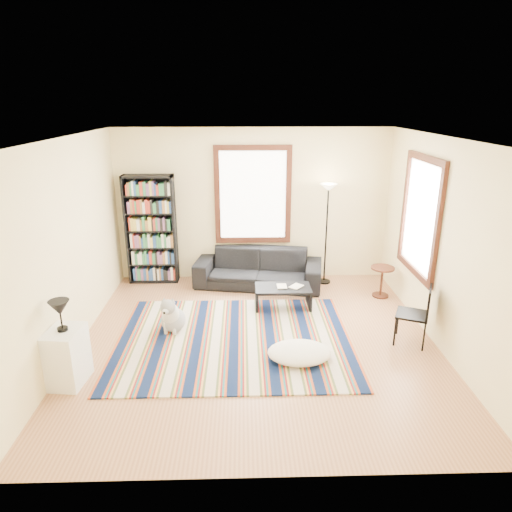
{
  "coord_description": "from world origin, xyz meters",
  "views": [
    {
      "loc": [
        -0.18,
        -5.76,
        3.25
      ],
      "look_at": [
        0.0,
        0.5,
        1.1
      ],
      "focal_mm": 32.0,
      "sensor_mm": 36.0,
      "label": 1
    }
  ],
  "objects_px": {
    "dog": "(173,313)",
    "sofa": "(258,268)",
    "bookshelf": "(151,230)",
    "white_cabinet": "(67,357)",
    "coffee_table": "(283,297)",
    "side_table": "(381,282)",
    "floor_lamp": "(326,235)",
    "floor_cushion": "(299,353)",
    "folding_chair": "(412,314)"
  },
  "relations": [
    {
      "from": "dog",
      "to": "sofa",
      "type": "bearing_deg",
      "value": 62.98
    },
    {
      "from": "bookshelf",
      "to": "white_cabinet",
      "type": "relative_size",
      "value": 2.86
    },
    {
      "from": "coffee_table",
      "to": "side_table",
      "type": "distance_m",
      "value": 1.79
    },
    {
      "from": "sofa",
      "to": "coffee_table",
      "type": "distance_m",
      "value": 1.05
    },
    {
      "from": "sofa",
      "to": "floor_lamp",
      "type": "xyz_separation_m",
      "value": [
        1.23,
        0.1,
        0.6
      ]
    },
    {
      "from": "floor_cushion",
      "to": "side_table",
      "type": "height_order",
      "value": "side_table"
    },
    {
      "from": "coffee_table",
      "to": "folding_chair",
      "type": "height_order",
      "value": "folding_chair"
    },
    {
      "from": "side_table",
      "to": "dog",
      "type": "height_order",
      "value": "dog"
    },
    {
      "from": "floor_cushion",
      "to": "dog",
      "type": "relative_size",
      "value": 1.49
    },
    {
      "from": "side_table",
      "to": "white_cabinet",
      "type": "xyz_separation_m",
      "value": [
        -4.5,
        -2.43,
        0.08
      ]
    },
    {
      "from": "white_cabinet",
      "to": "dog",
      "type": "xyz_separation_m",
      "value": [
        1.07,
        1.29,
        -0.07
      ]
    },
    {
      "from": "floor_lamp",
      "to": "dog",
      "type": "distance_m",
      "value": 3.19
    },
    {
      "from": "floor_cushion",
      "to": "folding_chair",
      "type": "xyz_separation_m",
      "value": [
        1.61,
        0.42,
        0.33
      ]
    },
    {
      "from": "sofa",
      "to": "coffee_table",
      "type": "height_order",
      "value": "sofa"
    },
    {
      "from": "floor_cushion",
      "to": "floor_lamp",
      "type": "relative_size",
      "value": 0.45
    },
    {
      "from": "sofa",
      "to": "side_table",
      "type": "xyz_separation_m",
      "value": [
        2.11,
        -0.57,
        -0.06
      ]
    },
    {
      "from": "coffee_table",
      "to": "floor_lamp",
      "type": "distance_m",
      "value": 1.57
    },
    {
      "from": "coffee_table",
      "to": "dog",
      "type": "bearing_deg",
      "value": -156.44
    },
    {
      "from": "white_cabinet",
      "to": "dog",
      "type": "relative_size",
      "value": 1.24
    },
    {
      "from": "bookshelf",
      "to": "side_table",
      "type": "distance_m",
      "value": 4.21
    },
    {
      "from": "floor_cushion",
      "to": "folding_chair",
      "type": "height_order",
      "value": "folding_chair"
    },
    {
      "from": "folding_chair",
      "to": "floor_cushion",
      "type": "bearing_deg",
      "value": -141.23
    },
    {
      "from": "coffee_table",
      "to": "side_table",
      "type": "bearing_deg",
      "value": 12.83
    },
    {
      "from": "sofa",
      "to": "floor_cushion",
      "type": "relative_size",
      "value": 2.71
    },
    {
      "from": "bookshelf",
      "to": "folding_chair",
      "type": "distance_m",
      "value": 4.73
    },
    {
      "from": "sofa",
      "to": "folding_chair",
      "type": "relative_size",
      "value": 2.65
    },
    {
      "from": "floor_cushion",
      "to": "coffee_table",
      "type": "bearing_deg",
      "value": 92.92
    },
    {
      "from": "folding_chair",
      "to": "dog",
      "type": "distance_m",
      "value": 3.41
    },
    {
      "from": "side_table",
      "to": "folding_chair",
      "type": "xyz_separation_m",
      "value": [
        -0.05,
        -1.59,
        0.16
      ]
    },
    {
      "from": "sofa",
      "to": "bookshelf",
      "type": "xyz_separation_m",
      "value": [
        -1.95,
        0.27,
        0.67
      ]
    },
    {
      "from": "sofa",
      "to": "dog",
      "type": "distance_m",
      "value": 2.15
    },
    {
      "from": "bookshelf",
      "to": "floor_lamp",
      "type": "bearing_deg",
      "value": -3.05
    },
    {
      "from": "coffee_table",
      "to": "floor_lamp",
      "type": "relative_size",
      "value": 0.48
    },
    {
      "from": "bookshelf",
      "to": "floor_lamp",
      "type": "distance_m",
      "value": 3.19
    },
    {
      "from": "folding_chair",
      "to": "dog",
      "type": "bearing_deg",
      "value": -163.43
    },
    {
      "from": "sofa",
      "to": "floor_lamp",
      "type": "height_order",
      "value": "floor_lamp"
    },
    {
      "from": "coffee_table",
      "to": "folding_chair",
      "type": "bearing_deg",
      "value": -35.21
    },
    {
      "from": "coffee_table",
      "to": "floor_lamp",
      "type": "xyz_separation_m",
      "value": [
        0.87,
        1.07,
        0.75
      ]
    },
    {
      "from": "bookshelf",
      "to": "folding_chair",
      "type": "height_order",
      "value": "bookshelf"
    },
    {
      "from": "coffee_table",
      "to": "dog",
      "type": "xyz_separation_m",
      "value": [
        -1.69,
        -0.74,
        0.1
      ]
    },
    {
      "from": "sofa",
      "to": "white_cabinet",
      "type": "height_order",
      "value": "white_cabinet"
    },
    {
      "from": "bookshelf",
      "to": "coffee_table",
      "type": "bearing_deg",
      "value": -28.05
    },
    {
      "from": "floor_lamp",
      "to": "white_cabinet",
      "type": "relative_size",
      "value": 2.66
    },
    {
      "from": "folding_chair",
      "to": "white_cabinet",
      "type": "distance_m",
      "value": 4.53
    },
    {
      "from": "white_cabinet",
      "to": "dog",
      "type": "height_order",
      "value": "white_cabinet"
    },
    {
      "from": "sofa",
      "to": "floor_lamp",
      "type": "relative_size",
      "value": 1.22
    },
    {
      "from": "side_table",
      "to": "folding_chair",
      "type": "relative_size",
      "value": 0.63
    },
    {
      "from": "floor_cushion",
      "to": "dog",
      "type": "bearing_deg",
      "value": 153.7
    },
    {
      "from": "sofa",
      "to": "coffee_table",
      "type": "xyz_separation_m",
      "value": [
        0.37,
        -0.97,
        -0.15
      ]
    },
    {
      "from": "sofa",
      "to": "bookshelf",
      "type": "distance_m",
      "value": 2.08
    }
  ]
}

